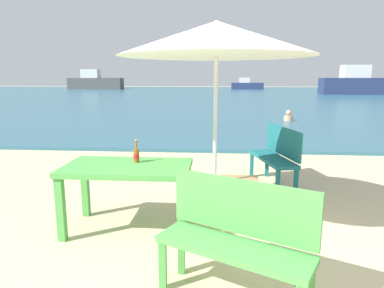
% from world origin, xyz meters
% --- Properties ---
extents(ground_plane, '(120.00, 120.00, 0.00)m').
position_xyz_m(ground_plane, '(0.00, 0.00, 0.00)').
color(ground_plane, beige).
extents(sea_water, '(120.00, 50.00, 0.08)m').
position_xyz_m(sea_water, '(0.00, 30.00, 0.04)').
color(sea_water, '#2D6075').
rests_on(sea_water, ground_plane).
extents(picnic_table_green, '(1.40, 0.80, 0.76)m').
position_xyz_m(picnic_table_green, '(-1.13, 0.92, 0.65)').
color(picnic_table_green, '#4C9E47').
rests_on(picnic_table_green, ground_plane).
extents(beer_bottle_amber, '(0.07, 0.07, 0.26)m').
position_xyz_m(beer_bottle_amber, '(-1.05, 1.05, 0.85)').
color(beer_bottle_amber, brown).
rests_on(beer_bottle_amber, picnic_table_green).
extents(patio_umbrella, '(2.10, 2.10, 2.30)m').
position_xyz_m(patio_umbrella, '(-0.16, 1.05, 2.12)').
color(patio_umbrella, silver).
rests_on(patio_umbrella, ground_plane).
extents(side_table_wood, '(0.44, 0.44, 0.54)m').
position_xyz_m(side_table_wood, '(0.14, 1.16, 0.35)').
color(side_table_wood, '#9E7A51').
rests_on(side_table_wood, ground_plane).
extents(bench_teal_center, '(0.64, 1.25, 0.95)m').
position_xyz_m(bench_teal_center, '(0.81, 2.66, 0.54)').
color(bench_teal_center, '#196066').
rests_on(bench_teal_center, ground_plane).
extents(bench_green_left, '(1.23, 0.87, 0.95)m').
position_xyz_m(bench_green_left, '(0.03, -0.26, 0.54)').
color(bench_green_left, '#4C9E47').
rests_on(bench_green_left, ground_plane).
extents(swimmer_person, '(0.34, 0.34, 0.41)m').
position_xyz_m(swimmer_person, '(2.54, 10.55, 0.24)').
color(swimmer_person, tan).
rests_on(swimmer_person, sea_water).
extents(boat_ferry, '(7.51, 2.05, 2.73)m').
position_xyz_m(boat_ferry, '(13.30, 31.54, 1.06)').
color(boat_ferry, navy).
rests_on(boat_ferry, sea_water).
extents(boat_cargo_ship, '(7.21, 1.97, 2.62)m').
position_xyz_m(boat_cargo_ship, '(-16.82, 43.36, 1.02)').
color(boat_cargo_ship, '#4C4C4C').
rests_on(boat_cargo_ship, sea_water).
extents(boat_barge, '(4.19, 1.14, 1.52)m').
position_xyz_m(boat_barge, '(3.60, 43.94, 0.63)').
color(boat_barge, navy).
rests_on(boat_barge, sea_water).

